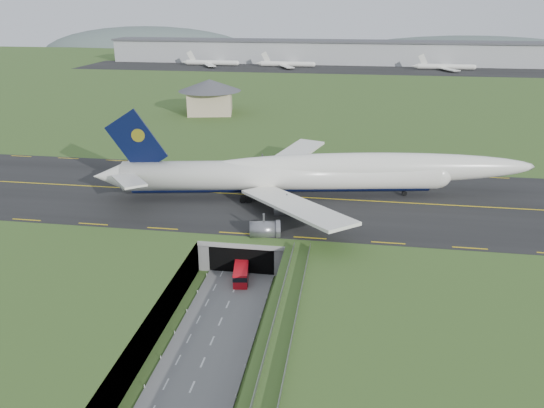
# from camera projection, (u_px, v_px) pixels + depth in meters

# --- Properties ---
(ground) EXTENTS (900.00, 900.00, 0.00)m
(ground) POSITION_uv_depth(u_px,v_px,m) (232.00, 296.00, 89.24)
(ground) COLOR #3E5F26
(ground) RESTS_ON ground
(airfield_deck) EXTENTS (800.00, 800.00, 6.00)m
(airfield_deck) POSITION_uv_depth(u_px,v_px,m) (231.00, 280.00, 88.16)
(airfield_deck) COLOR gray
(airfield_deck) RESTS_ON ground
(trench_road) EXTENTS (12.00, 75.00, 0.20)m
(trench_road) POSITION_uv_depth(u_px,v_px,m) (221.00, 320.00, 82.28)
(trench_road) COLOR slate
(trench_road) RESTS_ON ground
(taxiway) EXTENTS (800.00, 44.00, 0.18)m
(taxiway) POSITION_uv_depth(u_px,v_px,m) (264.00, 196.00, 117.50)
(taxiway) COLOR black
(taxiway) RESTS_ON airfield_deck
(tunnel_portal) EXTENTS (17.00, 22.30, 6.00)m
(tunnel_portal) POSITION_uv_depth(u_px,v_px,m) (250.00, 237.00, 103.46)
(tunnel_portal) COLOR gray
(tunnel_portal) RESTS_ON ground
(guideway) EXTENTS (3.00, 53.00, 7.05)m
(guideway) POSITION_uv_depth(u_px,v_px,m) (281.00, 343.00, 68.14)
(guideway) COLOR #A8A8A3
(guideway) RESTS_ON ground
(jumbo_jet) EXTENTS (95.55, 60.65, 20.38)m
(jumbo_jet) POSITION_uv_depth(u_px,v_px,m) (313.00, 173.00, 114.89)
(jumbo_jet) COLOR white
(jumbo_jet) RESTS_ON ground
(shuttle_tram) EXTENTS (3.49, 7.01, 2.76)m
(shuttle_tram) POSITION_uv_depth(u_px,v_px,m) (241.00, 274.00, 93.41)
(shuttle_tram) COLOR red
(shuttle_tram) RESTS_ON ground
(service_building) EXTENTS (27.80, 27.80, 12.90)m
(service_building) POSITION_uv_depth(u_px,v_px,m) (210.00, 93.00, 201.07)
(service_building) COLOR #C7B190
(service_building) RESTS_ON ground
(cargo_terminal) EXTENTS (320.00, 67.00, 15.60)m
(cargo_terminal) POSITION_uv_depth(u_px,v_px,m) (329.00, 52.00, 360.46)
(cargo_terminal) COLOR #B2B2B2
(cargo_terminal) RESTS_ON ground
(distant_hills) EXTENTS (700.00, 91.00, 60.00)m
(distant_hills) POSITION_uv_depth(u_px,v_px,m) (407.00, 61.00, 478.21)
(distant_hills) COLOR #53645D
(distant_hills) RESTS_ON ground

